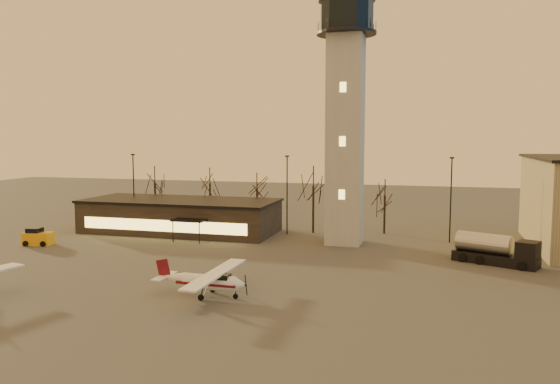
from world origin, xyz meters
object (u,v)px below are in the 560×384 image
Objects in this scene: cessna_front at (212,285)px; service_cart at (38,238)px; control_tower at (346,103)px; terminal at (180,216)px; fuel_truck at (495,252)px.

service_cart is (-27.41, 13.70, -0.19)m from cessna_front.
cessna_front is (-6.65, -24.19, -15.36)m from control_tower.
terminal reaches higher than service_cart.
service_cart is at bearing -162.88° from control_tower.
control_tower reaches higher than fuel_truck.
terminal is 30.36m from cessna_front.
control_tower is 26.24m from terminal.
terminal is at bearing -168.78° from fuel_truck.
control_tower reaches higher than cessna_front.
cessna_front is at bearing -105.37° from control_tower.
fuel_truck is at bearing -3.89° from service_cart.
fuel_truck is (37.96, -8.38, -0.99)m from terminal.
fuel_truck is 2.42× the size of service_cart.
fuel_truck is (22.62, 17.79, 0.21)m from cessna_front.
control_tower is 3.96× the size of fuel_truck.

